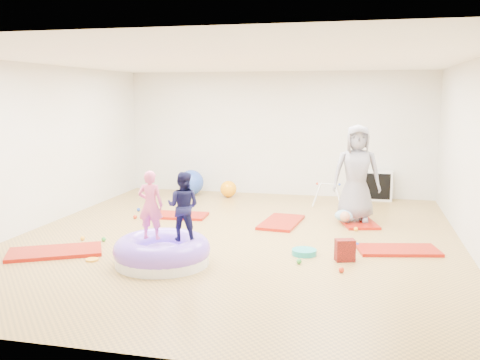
# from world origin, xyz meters

# --- Properties ---
(room) EXTENTS (7.01, 8.01, 2.81)m
(room) POSITION_xyz_m (0.00, 0.00, 1.40)
(room) COLOR #B48D42
(room) RESTS_ON ground
(gym_mat_front_left) EXTENTS (1.46, 1.20, 0.05)m
(gym_mat_front_left) POSITION_xyz_m (-2.35, -1.43, 0.03)
(gym_mat_front_left) COLOR #9D060B
(gym_mat_front_left) RESTS_ON ground
(gym_mat_mid_left) EXTENTS (1.21, 0.65, 0.05)m
(gym_mat_mid_left) POSITION_xyz_m (-1.48, 1.24, 0.02)
(gym_mat_mid_left) COLOR #9D060B
(gym_mat_mid_left) RESTS_ON ground
(gym_mat_center_back) EXTENTS (0.72, 1.26, 0.05)m
(gym_mat_center_back) POSITION_xyz_m (0.56, 1.15, 0.03)
(gym_mat_center_back) COLOR #9D060B
(gym_mat_center_back) RESTS_ON ground
(gym_mat_right) EXTENTS (1.26, 0.82, 0.05)m
(gym_mat_right) POSITION_xyz_m (2.50, -0.18, 0.02)
(gym_mat_right) COLOR #9D060B
(gym_mat_right) RESTS_ON ground
(gym_mat_rear_right) EXTENTS (0.84, 1.23, 0.05)m
(gym_mat_rear_right) POSITION_xyz_m (1.87, 1.53, 0.02)
(gym_mat_rear_right) COLOR #9D060B
(gym_mat_rear_right) RESTS_ON ground
(inflatable_cushion) EXTENTS (1.31, 1.31, 0.41)m
(inflatable_cushion) POSITION_xyz_m (-0.66, -1.51, 0.16)
(inflatable_cushion) COLOR white
(inflatable_cushion) RESTS_ON ground
(child_pink) EXTENTS (0.35, 0.24, 0.94)m
(child_pink) POSITION_xyz_m (-0.83, -1.47, 0.85)
(child_pink) COLOR pink
(child_pink) RESTS_ON inflatable_cushion
(child_navy) EXTENTS (0.46, 0.36, 0.93)m
(child_navy) POSITION_xyz_m (-0.37, -1.43, 0.85)
(child_navy) COLOR #111138
(child_navy) RESTS_ON inflatable_cushion
(adult_caregiver) EXTENTS (0.90, 0.64, 1.71)m
(adult_caregiver) POSITION_xyz_m (1.84, 1.52, 0.90)
(adult_caregiver) COLOR slate
(adult_caregiver) RESTS_ON gym_mat_rear_right
(infant) EXTENTS (0.38, 0.38, 0.22)m
(infant) POSITION_xyz_m (1.67, 1.32, 0.16)
(infant) COLOR #86B9D6
(infant) RESTS_ON gym_mat_rear_right
(ball_pit_balls) EXTENTS (4.32, 2.90, 0.07)m
(ball_pit_balls) POSITION_xyz_m (-0.48, 0.04, 0.04)
(ball_pit_balls) COLOR green
(ball_pit_balls) RESTS_ON ground
(exercise_ball_blue) EXTENTS (0.58, 0.58, 0.58)m
(exercise_ball_blue) POSITION_xyz_m (-1.90, 3.45, 0.29)
(exercise_ball_blue) COLOR #2546B4
(exercise_ball_blue) RESTS_ON ground
(exercise_ball_orange) EXTENTS (0.37, 0.37, 0.37)m
(exercise_ball_orange) POSITION_xyz_m (-0.99, 3.38, 0.18)
(exercise_ball_orange) COLOR #FF9A09
(exercise_ball_orange) RESTS_ON ground
(infant_play_gym) EXTENTS (0.61, 0.58, 0.47)m
(infant_play_gym) POSITION_xyz_m (1.26, 2.93, 0.31)
(infant_play_gym) COLOR silver
(infant_play_gym) RESTS_ON ground
(cube_shelf) EXTENTS (0.65, 0.32, 0.65)m
(cube_shelf) POSITION_xyz_m (2.25, 3.79, 0.33)
(cube_shelf) COLOR silver
(cube_shelf) RESTS_ON ground
(balance_disc) EXTENTS (0.36, 0.36, 0.08)m
(balance_disc) POSITION_xyz_m (1.17, -0.65, 0.04)
(balance_disc) COLOR teal
(balance_disc) RESTS_ON ground
(backpack) EXTENTS (0.30, 0.24, 0.30)m
(backpack) POSITION_xyz_m (1.75, -0.81, 0.15)
(backpack) COLOR #B3180F
(backpack) RESTS_ON ground
(yellow_toy) EXTENTS (0.18, 0.18, 0.03)m
(yellow_toy) POSITION_xyz_m (-1.66, -1.60, 0.01)
(yellow_toy) COLOR #FFAA22
(yellow_toy) RESTS_ON ground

